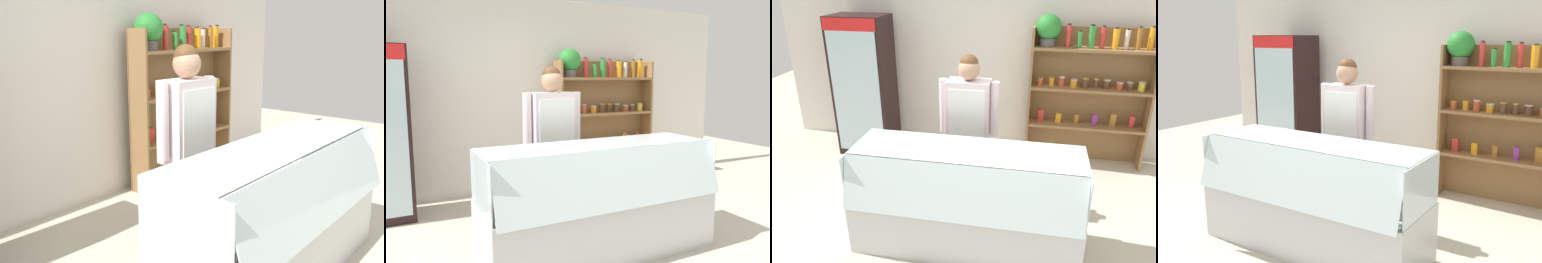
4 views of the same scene
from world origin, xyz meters
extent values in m
plane|color=beige|center=(0.00, 0.00, 0.00)|extent=(12.00, 12.00, 0.00)
cube|color=white|center=(0.00, 2.29, 1.35)|extent=(6.80, 0.10, 2.70)
cube|color=black|center=(-1.96, 1.78, 0.97)|extent=(0.76, 0.55, 1.95)
cube|color=silver|center=(-1.96, 1.51, 0.97)|extent=(0.68, 0.01, 1.75)
cube|color=red|center=(-1.96, 1.50, 1.86)|extent=(0.72, 0.01, 0.16)
cylinder|color=orange|center=(-2.20, 1.57, 0.35)|extent=(0.07, 0.07, 0.19)
cylinder|color=orange|center=(-2.04, 1.57, 0.35)|extent=(0.06, 0.06, 0.21)
cylinder|color=red|center=(-1.88, 1.57, 0.35)|extent=(0.06, 0.06, 0.21)
cylinder|color=silver|center=(-1.72, 1.57, 0.35)|extent=(0.05, 0.05, 0.19)
cylinder|color=#3356B2|center=(-2.17, 1.57, 0.85)|extent=(0.07, 0.07, 0.17)
cylinder|color=#3356B2|center=(-1.96, 1.57, 0.87)|extent=(0.05, 0.05, 0.21)
cylinder|color=#2D8C38|center=(-1.75, 1.57, 0.85)|extent=(0.07, 0.07, 0.16)
cylinder|color=#2D8C38|center=(-2.20, 1.57, 1.38)|extent=(0.05, 0.05, 0.20)
cylinder|color=purple|center=(-2.04, 1.57, 1.36)|extent=(0.07, 0.07, 0.16)
cylinder|color=#3356B2|center=(-1.88, 1.57, 1.36)|extent=(0.05, 0.05, 0.16)
cylinder|color=silver|center=(-1.72, 1.57, 1.37)|extent=(0.05, 0.05, 0.18)
cube|color=olive|center=(1.09, 2.09, 0.92)|extent=(1.55, 0.02, 1.83)
cube|color=olive|center=(0.33, 1.95, 0.92)|extent=(0.03, 0.28, 1.83)
cube|color=olive|center=(1.85, 1.95, 0.92)|extent=(0.03, 0.28, 1.83)
cube|color=olive|center=(1.09, 1.95, 0.55)|extent=(1.49, 0.28, 0.04)
cube|color=olive|center=(1.09, 1.95, 1.06)|extent=(1.49, 0.28, 0.04)
cube|color=olive|center=(1.09, 1.95, 1.58)|extent=(1.49, 0.28, 0.04)
cylinder|color=#4C4742|center=(0.50, 1.95, 1.65)|extent=(0.19, 0.19, 0.10)
sphere|color=#267C2D|center=(0.50, 1.95, 1.83)|extent=(0.32, 0.32, 0.32)
cylinder|color=red|center=(0.75, 1.94, 1.73)|extent=(0.06, 0.06, 0.27)
cylinder|color=black|center=(0.75, 1.95, 1.87)|extent=(0.04, 0.04, 0.02)
cylinder|color=#2D8C38|center=(0.89, 1.92, 1.69)|extent=(0.06, 0.06, 0.19)
cylinder|color=black|center=(0.89, 1.95, 1.80)|extent=(0.04, 0.04, 0.02)
cylinder|color=#2D8C38|center=(1.03, 1.93, 1.73)|extent=(0.08, 0.08, 0.27)
cylinder|color=black|center=(1.03, 1.95, 1.87)|extent=(0.05, 0.05, 0.02)
cylinder|color=red|center=(1.16, 1.95, 1.72)|extent=(0.06, 0.06, 0.26)
cylinder|color=black|center=(1.16, 1.95, 1.86)|extent=(0.04, 0.04, 0.02)
cylinder|color=orange|center=(1.31, 1.93, 1.72)|extent=(0.08, 0.08, 0.24)
cylinder|color=black|center=(1.31, 1.95, 1.84)|extent=(0.05, 0.05, 0.02)
cylinder|color=silver|center=(1.45, 1.96, 1.71)|extent=(0.06, 0.06, 0.23)
cylinder|color=black|center=(1.45, 1.95, 1.83)|extent=(0.04, 0.04, 0.02)
cylinder|color=#9E6623|center=(1.58, 1.95, 1.73)|extent=(0.06, 0.06, 0.26)
cylinder|color=black|center=(1.58, 1.95, 1.86)|extent=(0.04, 0.04, 0.02)
cylinder|color=orange|center=(1.73, 1.98, 1.73)|extent=(0.07, 0.07, 0.27)
cylinder|color=black|center=(1.73, 1.95, 1.87)|extent=(0.05, 0.05, 0.02)
cylinder|color=#BF4C2D|center=(0.45, 1.94, 1.12)|extent=(0.07, 0.07, 0.08)
cylinder|color=gold|center=(0.45, 1.95, 1.17)|extent=(0.08, 0.08, 0.01)
cylinder|color=orange|center=(0.60, 1.95, 1.13)|extent=(0.07, 0.07, 0.10)
cylinder|color=gold|center=(0.60, 1.95, 1.19)|extent=(0.07, 0.07, 0.01)
cylinder|color=#BF4C2D|center=(0.73, 1.95, 1.14)|extent=(0.08, 0.08, 0.12)
cylinder|color=silver|center=(0.73, 1.95, 1.21)|extent=(0.08, 0.08, 0.01)
cylinder|color=orange|center=(0.88, 1.94, 1.13)|extent=(0.09, 0.09, 0.09)
cylinder|color=silver|center=(0.88, 1.95, 1.18)|extent=(0.09, 0.09, 0.01)
cylinder|color=brown|center=(1.03, 1.95, 1.14)|extent=(0.08, 0.08, 0.11)
cylinder|color=gold|center=(1.03, 1.95, 1.20)|extent=(0.08, 0.08, 0.01)
cylinder|color=brown|center=(1.16, 1.96, 1.14)|extent=(0.07, 0.07, 0.11)
cylinder|color=gold|center=(1.16, 1.95, 1.20)|extent=(0.07, 0.07, 0.01)
cylinder|color=brown|center=(1.29, 1.97, 1.14)|extent=(0.09, 0.09, 0.11)
cylinder|color=silver|center=(1.29, 1.95, 1.20)|extent=(0.09, 0.09, 0.01)
cylinder|color=#BF4C2D|center=(1.45, 1.95, 1.12)|extent=(0.08, 0.08, 0.08)
cylinder|color=silver|center=(1.45, 1.95, 1.17)|extent=(0.08, 0.08, 0.01)
cylinder|color=brown|center=(1.57, 1.94, 1.13)|extent=(0.07, 0.07, 0.09)
cylinder|color=silver|center=(1.57, 1.95, 1.18)|extent=(0.07, 0.07, 0.01)
cylinder|color=yellow|center=(1.71, 1.94, 1.13)|extent=(0.08, 0.08, 0.10)
cylinder|color=silver|center=(1.71, 1.95, 1.19)|extent=(0.09, 0.09, 0.01)
cube|color=red|center=(0.50, 1.95, 0.65)|extent=(0.08, 0.04, 0.17)
cube|color=orange|center=(0.74, 1.95, 0.63)|extent=(0.07, 0.04, 0.13)
cube|color=#9E6623|center=(0.97, 1.95, 0.64)|extent=(0.06, 0.04, 0.14)
cube|color=purple|center=(1.20, 1.95, 0.64)|extent=(0.06, 0.04, 0.15)
cube|color=#9E6623|center=(1.44, 1.95, 0.66)|extent=(0.08, 0.05, 0.18)
cube|color=red|center=(1.67, 1.95, 0.65)|extent=(0.06, 0.04, 0.17)
cube|color=silver|center=(-0.15, -0.02, 0.28)|extent=(2.12, 0.72, 0.55)
cube|color=white|center=(-0.15, -0.02, 0.57)|extent=(2.06, 0.66, 0.03)
cube|color=silver|center=(-0.15, -0.36, 0.78)|extent=(2.08, 0.16, 0.47)
cube|color=silver|center=(-0.15, 0.03, 1.00)|extent=(2.08, 0.56, 0.01)
cube|color=silver|center=(-1.20, -0.02, 0.78)|extent=(0.01, 0.68, 0.45)
cube|color=silver|center=(0.90, -0.02, 0.78)|extent=(0.01, 0.68, 0.45)
cube|color=tan|center=(-0.95, 0.07, 0.61)|extent=(0.16, 0.12, 0.04)
cube|color=white|center=(-0.95, -0.15, 0.61)|extent=(0.05, 0.03, 0.02)
cube|color=tan|center=(-0.55, 0.07, 0.61)|extent=(0.16, 0.13, 0.05)
cube|color=white|center=(-0.55, -0.15, 0.61)|extent=(0.05, 0.03, 0.02)
cube|color=tan|center=(-0.15, 0.07, 0.61)|extent=(0.16, 0.14, 0.05)
cube|color=white|center=(-0.15, -0.15, 0.61)|extent=(0.05, 0.03, 0.02)
cube|color=tan|center=(0.25, 0.07, 0.61)|extent=(0.17, 0.14, 0.05)
cube|color=white|center=(0.25, -0.15, 0.61)|extent=(0.05, 0.03, 0.02)
cube|color=beige|center=(0.65, 0.07, 0.61)|extent=(0.16, 0.11, 0.06)
cube|color=white|center=(0.65, -0.15, 0.61)|extent=(0.05, 0.03, 0.02)
cylinder|color=#A35B4C|center=(-1.03, -0.13, 0.65)|extent=(0.17, 0.14, 0.14)
cylinder|color=tan|center=(-0.81, -0.13, 0.65)|extent=(0.19, 0.16, 0.13)
cylinder|color=white|center=(0.38, -0.10, 0.68)|extent=(0.07, 0.07, 0.19)
cylinder|color=white|center=(0.48, -0.10, 0.70)|extent=(0.07, 0.07, 0.22)
cylinder|color=#383D51|center=(-0.38, 0.74, 0.39)|extent=(0.13, 0.13, 0.79)
cylinder|color=#383D51|center=(-0.18, 0.74, 0.39)|extent=(0.13, 0.13, 0.79)
cube|color=silver|center=(-0.28, 0.74, 1.12)|extent=(0.45, 0.24, 0.65)
cube|color=white|center=(-0.28, 0.62, 0.77)|extent=(0.38, 0.01, 1.22)
cylinder|color=silver|center=(-0.55, 0.74, 1.15)|extent=(0.09, 0.09, 0.59)
cylinder|color=silver|center=(0.00, 0.74, 1.15)|extent=(0.09, 0.09, 0.59)
sphere|color=tan|center=(-0.28, 0.74, 1.56)|extent=(0.22, 0.22, 0.22)
sphere|color=brown|center=(-0.28, 0.75, 1.61)|extent=(0.19, 0.19, 0.19)
camera|label=1|loc=(-2.79, -1.42, 1.81)|focal=40.00mm
camera|label=2|loc=(-1.79, -2.82, 1.59)|focal=35.00mm
camera|label=3|loc=(0.41, -2.93, 2.51)|focal=35.00mm
camera|label=4|loc=(2.09, -2.95, 1.92)|focal=40.00mm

